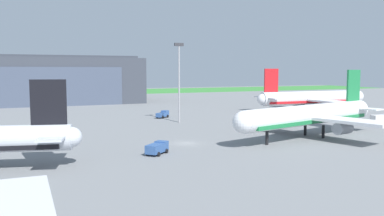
# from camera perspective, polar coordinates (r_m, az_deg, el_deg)

# --- Properties ---
(ground_plane) EXTENTS (440.00, 440.00, 0.00)m
(ground_plane) POSITION_cam_1_polar(r_m,az_deg,el_deg) (73.52, -0.88, -5.04)
(ground_plane) COLOR slate
(grass_field_strip) EXTENTS (440.00, 56.00, 0.08)m
(grass_field_strip) POSITION_cam_1_polar(r_m,az_deg,el_deg) (248.42, -16.73, 2.11)
(grass_field_strip) COLOR #398838
(grass_field_strip) RESTS_ON ground_plane
(maintenance_hangar) EXTENTS (83.36, 32.59, 19.32)m
(maintenance_hangar) POSITION_cam_1_polar(r_m,az_deg,el_deg) (170.98, -21.61, 3.64)
(maintenance_hangar) COLOR #383D47
(maintenance_hangar) RESTS_ON ground_plane
(airliner_far_left) EXTENTS (41.17, 31.99, 13.78)m
(airliner_far_left) POSITION_cam_1_polar(r_m,az_deg,el_deg) (136.78, 16.76, 1.34)
(airliner_far_left) COLOR silver
(airliner_far_left) RESTS_ON ground_plane
(airliner_near_left) EXTENTS (39.31, 31.71, 13.41)m
(airliner_near_left) POSITION_cam_1_polar(r_m,az_deg,el_deg) (82.55, 16.39, -1.03)
(airliner_near_left) COLOR white
(airliner_near_left) RESTS_ON ground_plane
(pushback_tractor) EXTENTS (4.52, 2.81, 2.07)m
(pushback_tractor) POSITION_cam_1_polar(r_m,az_deg,el_deg) (112.21, 25.10, -1.33)
(pushback_tractor) COLOR silver
(pushback_tractor) RESTS_ON ground_plane
(baggage_tug) EXTENTS (4.61, 4.52, 1.87)m
(baggage_tug) POSITION_cam_1_polar(r_m,az_deg,el_deg) (64.29, -4.97, -5.66)
(baggage_tug) COLOR #335693
(baggage_tug) RESTS_ON ground_plane
(stair_truck) EXTENTS (4.64, 4.38, 1.97)m
(stair_truck) POSITION_cam_1_polar(r_m,az_deg,el_deg) (112.58, -4.18, -0.89)
(stair_truck) COLOR #335693
(stair_truck) RESTS_ON ground_plane
(apron_light_mast) EXTENTS (2.40, 0.50, 20.14)m
(apron_light_mast) POSITION_cam_1_polar(r_m,az_deg,el_deg) (101.84, -1.85, 4.50)
(apron_light_mast) COLOR #99999E
(apron_light_mast) RESTS_ON ground_plane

